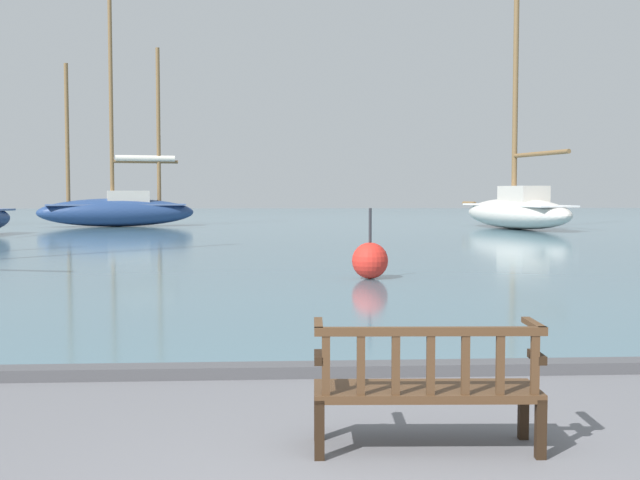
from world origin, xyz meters
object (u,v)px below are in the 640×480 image
at_px(sailboat_outer_port, 517,209).
at_px(channel_buoy, 370,260).
at_px(park_bench, 427,385).
at_px(sailboat_far_port, 118,207).

distance_m(sailboat_outer_port, channel_buoy, 23.77).
xyz_separation_m(park_bench, channel_buoy, (0.90, 10.61, -0.01)).
height_order(park_bench, channel_buoy, channel_buoy).
bearing_deg(sailboat_outer_port, park_bench, -108.23).
bearing_deg(channel_buoy, park_bench, -94.83).
height_order(sailboat_far_port, channel_buoy, sailboat_far_port).
xyz_separation_m(sailboat_outer_port, channel_buoy, (-9.74, -21.68, -0.57)).
bearing_deg(sailboat_far_port, park_bench, -75.98).
relative_size(sailboat_far_port, channel_buoy, 8.07).
height_order(park_bench, sailboat_outer_port, sailboat_outer_port).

